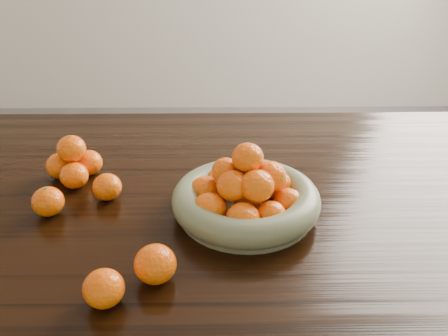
{
  "coord_description": "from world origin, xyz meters",
  "views": [
    {
      "loc": [
        -0.02,
        -0.97,
        1.33
      ],
      "look_at": [
        -0.0,
        -0.02,
        0.83
      ],
      "focal_mm": 40.0,
      "sensor_mm": 36.0,
      "label": 1
    }
  ],
  "objects_px": {
    "fruit_bowl": "(246,196)",
    "orange_pyramid": "(74,163)",
    "loose_orange_0": "(48,202)",
    "dining_table": "(226,228)"
  },
  "relations": [
    {
      "from": "fruit_bowl",
      "to": "orange_pyramid",
      "type": "xyz_separation_m",
      "value": [
        -0.4,
        0.16,
        -0.0
      ]
    },
    {
      "from": "fruit_bowl",
      "to": "loose_orange_0",
      "type": "bearing_deg",
      "value": 179.35
    },
    {
      "from": "dining_table",
      "to": "fruit_bowl",
      "type": "height_order",
      "value": "fruit_bowl"
    },
    {
      "from": "dining_table",
      "to": "loose_orange_0",
      "type": "distance_m",
      "value": 0.4
    },
    {
      "from": "dining_table",
      "to": "orange_pyramid",
      "type": "height_order",
      "value": "orange_pyramid"
    },
    {
      "from": "orange_pyramid",
      "to": "loose_orange_0",
      "type": "relative_size",
      "value": 1.94
    },
    {
      "from": "dining_table",
      "to": "orange_pyramid",
      "type": "distance_m",
      "value": 0.39
    },
    {
      "from": "dining_table",
      "to": "orange_pyramid",
      "type": "bearing_deg",
      "value": 167.65
    },
    {
      "from": "dining_table",
      "to": "orange_pyramid",
      "type": "relative_size",
      "value": 15.31
    },
    {
      "from": "loose_orange_0",
      "to": "dining_table",
      "type": "bearing_deg",
      "value": 11.17
    }
  ]
}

